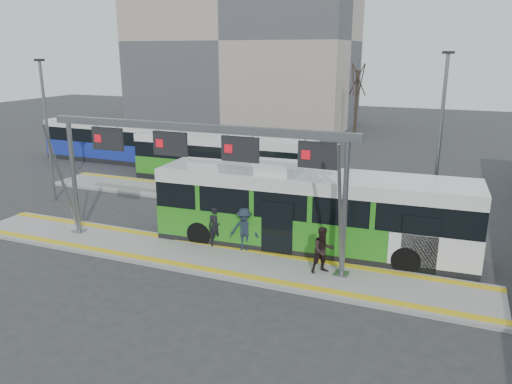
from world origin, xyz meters
TOP-DOWN VIEW (x-y plane):
  - ground at (0.00, 0.00)m, footprint 120.00×120.00m
  - platform_main at (0.00, 0.00)m, footprint 22.00×3.00m
  - platform_second at (-4.00, 8.00)m, footprint 20.00×3.00m
  - tactile_main at (0.00, 0.00)m, footprint 22.00×2.65m
  - tactile_second at (-4.00, 9.15)m, footprint 20.00×0.35m
  - gantry at (-0.35, 0.25)m, footprint 13.00×1.68m
  - apartment_block at (-14.00, 36.00)m, footprint 24.50×12.50m
  - hero_bus at (3.62, 2.65)m, footprint 13.06×3.43m
  - bg_bus_green at (-4.56, 11.43)m, footprint 11.64×2.63m
  - bg_bus_blue at (-14.63, 13.90)m, footprint 11.45×2.63m
  - passenger_a at (0.00, 1.10)m, footprint 0.73×0.68m
  - passenger_b at (4.80, 0.24)m, footprint 1.07×1.04m
  - passenger_c at (1.30, 1.10)m, footprint 1.27×0.88m
  - tree_left at (-3.91, 32.22)m, footprint 1.40×1.40m
  - tree_mid at (-0.10, 30.39)m, footprint 1.40×1.40m
  - tree_far at (-18.15, 32.91)m, footprint 1.40×1.40m
  - lamp_west at (-11.46, 4.06)m, footprint 0.50×0.25m
  - lamp_east at (8.20, 6.68)m, footprint 0.50×0.25m

SIDE VIEW (x-z plane):
  - ground at x=0.00m, z-range 0.00..0.00m
  - platform_main at x=0.00m, z-range 0.00..0.15m
  - platform_second at x=-4.00m, z-range 0.00..0.15m
  - tactile_main at x=0.00m, z-range 0.15..0.17m
  - tactile_second at x=-4.00m, z-range 0.15..0.17m
  - passenger_a at x=0.00m, z-range 0.15..1.82m
  - passenger_b at x=4.80m, z-range 0.15..1.89m
  - passenger_c at x=1.30m, z-range 0.15..1.95m
  - bg_bus_green at x=-4.56m, z-range -0.02..2.88m
  - bg_bus_blue at x=-14.63m, z-range -0.02..2.96m
  - hero_bus at x=3.62m, z-range -0.15..3.41m
  - lamp_west at x=-11.46m, z-range 0.24..7.86m
  - lamp_east at x=8.20m, z-range 0.24..8.24m
  - gantry at x=-0.35m, z-range 1.70..6.90m
  - tree_mid at x=-0.10m, z-range 1.85..9.01m
  - tree_left at x=-3.91m, z-range 1.99..9.70m
  - tree_far at x=-18.15m, z-range 2.36..11.47m
  - apartment_block at x=-14.00m, z-range 0.01..18.41m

